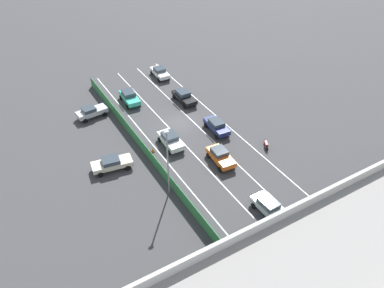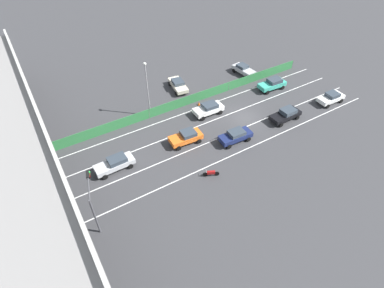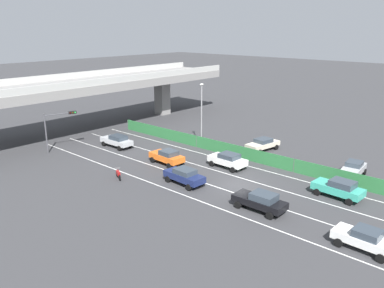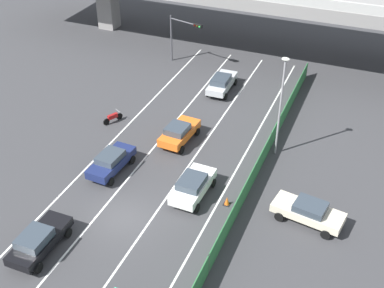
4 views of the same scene
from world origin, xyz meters
name	(u,v)px [view 2 (image 2 of 4)]	position (x,y,z in m)	size (l,w,h in m)	color
ground_plane	(244,117)	(0.00, 0.00, 0.00)	(300.00, 300.00, 0.00)	#38383A
lane_line_left_edge	(242,151)	(-5.29, 4.64, 0.00)	(0.14, 45.29, 0.01)	silver
lane_line_mid_left	(225,135)	(-1.76, 4.64, 0.00)	(0.14, 45.29, 0.01)	silver
lane_line_mid_right	(210,121)	(1.76, 4.64, 0.00)	(0.14, 45.29, 0.01)	silver
lane_line_right_edge	(197,109)	(5.29, 4.64, 0.00)	(0.14, 45.29, 0.01)	silver
green_fence	(191,99)	(6.90, 4.64, 0.76)	(0.10, 41.39, 1.51)	#2D753D
car_sedan_black	(286,114)	(-3.31, -4.54, 0.90)	(2.06, 4.60, 1.64)	black
car_hatchback_white	(331,97)	(-3.73, -13.27, 0.88)	(2.08, 4.27, 1.60)	silver
car_sedan_white	(209,109)	(3.39, 3.88, 0.92)	(2.17, 4.37, 1.64)	white
car_taxi_orange	(186,137)	(-0.21, 9.71, 0.91)	(2.27, 4.34, 1.65)	orange
car_sedan_silver	(115,163)	(0.06, 19.14, 0.90)	(2.03, 4.66, 1.61)	#B7BABC
car_sedan_navy	(236,136)	(-3.30, 4.20, 0.90)	(2.14, 4.45, 1.60)	navy
car_taxi_teal	(273,84)	(3.67, -8.42, 0.94)	(2.25, 4.54, 1.71)	teal
motorcycle	(211,173)	(-6.70, 10.28, 0.46)	(0.99, 1.80, 0.93)	black
parked_wagon_silver	(243,69)	(9.78, -7.44, 0.88)	(4.35, 2.26, 1.59)	#B2B5B7
parked_sedan_cream	(178,84)	(11.35, 4.38, 0.86)	(4.87, 2.60, 1.53)	beige
traffic_light	(92,197)	(-5.72, 23.18, 3.59)	(3.91, 1.26, 4.97)	#47474C
street_lamp	(147,86)	(7.42, 11.15, 4.89)	(0.60, 0.36, 8.19)	gray
traffic_cone	(199,103)	(5.91, 3.91, 0.30)	(0.47, 0.47, 0.65)	orange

